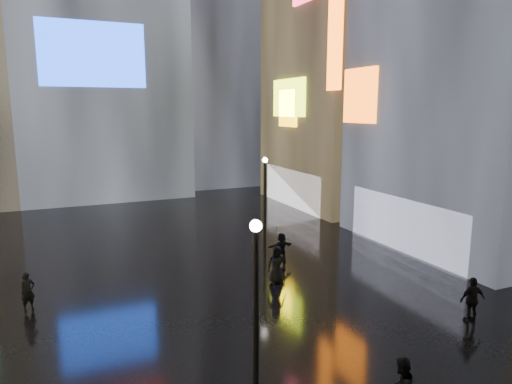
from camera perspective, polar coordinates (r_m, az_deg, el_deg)
ground at (r=24.15m, az=-7.74°, el=-8.58°), size 140.00×140.00×0.00m
building_right_far at (r=39.40m, az=11.46°, el=19.17°), size 10.28×12.00×28.00m
tower_flank_right at (r=51.18m, az=-6.51°, el=20.64°), size 12.00×12.00×34.00m
lamp_near at (r=11.58m, az=-0.03°, el=-14.40°), size 0.30×0.30×5.20m
lamp_far at (r=25.16m, az=1.12°, el=-0.77°), size 0.30×0.30×5.20m
pedestrian_3 at (r=19.05m, az=25.43°, el=-12.06°), size 1.07×0.61×1.71m
pedestrian_4 at (r=20.87m, az=2.59°, el=-9.05°), size 0.96×0.76×1.73m
pedestrian_5 at (r=23.69m, az=3.20°, el=-6.93°), size 1.45×0.59×1.53m
pedestrian_6 at (r=20.29m, az=-26.63°, el=-11.07°), size 0.66×0.57×1.53m
umbrella_2 at (r=20.47m, az=2.62°, el=-5.54°), size 1.20×1.18×0.93m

